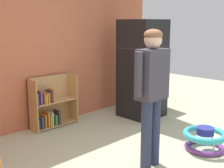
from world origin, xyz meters
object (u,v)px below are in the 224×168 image
standing_person (152,86)px  bookshelf (50,106)px  baby_walker (205,139)px  refrigerator (142,69)px

standing_person → bookshelf: bearing=92.2°
bookshelf → baby_walker: bookshelf is taller
refrigerator → standing_person: refrigerator is taller
bookshelf → baby_walker: (0.99, -2.28, -0.20)m
bookshelf → standing_person: bearing=-87.8°
refrigerator → standing_person: size_ratio=1.08×
refrigerator → baby_walker: refrigerator is taller
bookshelf → refrigerator: bearing=-23.4°
refrigerator → baby_walker: size_ratio=2.95×
refrigerator → baby_walker: 1.86m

